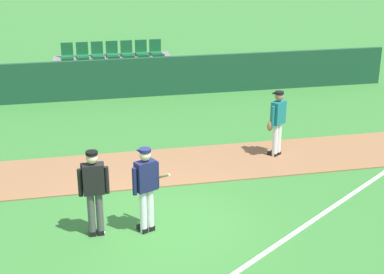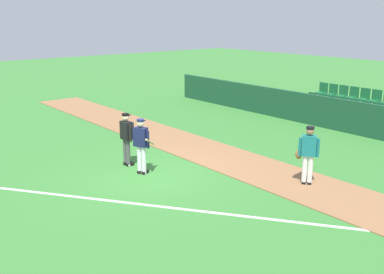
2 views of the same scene
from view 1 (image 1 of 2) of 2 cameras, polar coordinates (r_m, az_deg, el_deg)
ground_plane at (r=11.61m, az=-3.33°, el=-8.99°), size 80.00×80.00×0.00m
infield_dirt_path at (r=14.26m, az=-5.17°, el=-3.16°), size 28.00×2.33×0.03m
foul_line_chalk at (r=11.94m, az=11.58°, el=-8.48°), size 9.83×7.05×0.01m
dugout_fence at (r=20.11m, az=-7.51°, el=5.81°), size 20.00×0.16×1.39m
stadium_bleachers at (r=21.56m, az=-7.81°, el=6.20°), size 4.45×2.10×1.65m
batter_navy_jersey at (r=11.05m, az=-4.61°, el=-4.98°), size 0.75×0.69×1.76m
umpire_home_plate at (r=11.04m, az=-9.80°, el=-5.06°), size 0.59×0.31×1.76m
runner_teal_jersey at (r=14.82m, az=8.53°, el=1.55°), size 0.61×0.46×1.76m
baseball at (r=11.46m, az=-8.85°, el=-9.44°), size 0.07×0.07×0.07m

